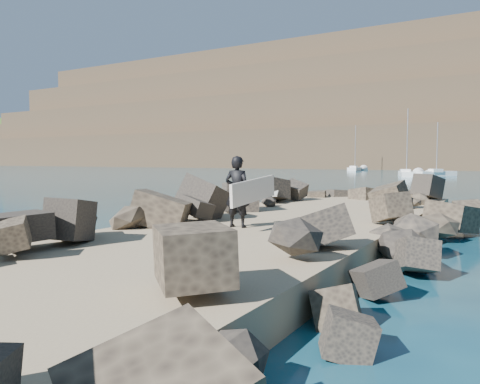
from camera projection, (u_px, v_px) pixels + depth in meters
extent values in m
plane|color=#0F384C|center=(260.00, 250.00, 11.64)|extent=(800.00, 800.00, 0.00)
cube|color=#8C7759|center=(216.00, 251.00, 9.90)|extent=(6.00, 26.00, 0.60)
cube|color=black|center=(131.00, 229.00, 11.79)|extent=(2.60, 22.00, 1.00)
cube|color=black|center=(358.00, 252.00, 8.84)|extent=(2.60, 22.00, 1.00)
cube|color=white|center=(272.00, 191.00, 18.04)|extent=(1.28, 2.23, 0.07)
imported|color=black|center=(237.00, 192.00, 11.28)|extent=(0.68, 0.49, 1.73)
cube|color=beige|center=(254.00, 190.00, 11.05)|extent=(0.12, 2.15, 0.67)
cube|color=white|center=(436.00, 174.00, 63.22)|extent=(4.74, 5.57, 0.80)
cylinder|color=gray|center=(437.00, 147.00, 62.97)|extent=(0.12, 0.12, 6.63)
cube|color=white|center=(436.00, 171.00, 62.70)|extent=(1.80, 1.92, 0.44)
cube|color=white|center=(355.00, 169.00, 93.09)|extent=(2.62, 7.78, 0.80)
cylinder|color=gray|center=(355.00, 146.00, 92.77)|extent=(0.12, 0.12, 8.39)
cube|color=white|center=(354.00, 167.00, 92.27)|extent=(1.48, 2.27, 0.44)
cube|color=white|center=(406.00, 174.00, 61.81)|extent=(3.61, 7.71, 0.80)
cylinder|color=gray|center=(407.00, 140.00, 61.49)|extent=(0.12, 0.12, 8.29)
cube|color=white|center=(405.00, 171.00, 61.02)|extent=(1.73, 2.36, 0.44)
cube|color=white|center=(368.00, 67.00, 159.99)|extent=(10.00, 8.00, 4.00)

